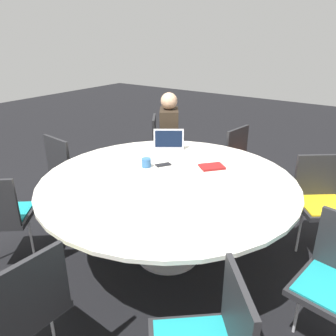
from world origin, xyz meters
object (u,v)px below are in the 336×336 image
chair_1 (70,166)px  chair_2 (0,212)px  chair_0 (164,143)px  laptop (169,147)px  coffee_cup (146,163)px  chair_6 (322,196)px  cell_phone (163,165)px  chair_3 (21,305)px  spiral_notebook (212,167)px  person_0 (170,134)px  chair_7 (246,159)px

chair_1 → chair_2: (0.99, 0.34, 0.00)m
chair_0 → chair_1: 1.31m
laptop → coffee_cup: bearing=-115.6°
chair_6 → cell_phone: 1.44m
chair_6 → laptop: size_ratio=2.20×
laptop → cell_phone: (0.33, 0.17, -0.05)m
chair_6 → coffee_cup: (0.78, -1.36, 0.27)m
chair_2 → laptop: (-1.47, 0.65, 0.28)m
chair_1 → chair_3: bearing=-40.5°
chair_1 → spiral_notebook: size_ratio=3.42×
person_0 → spiral_notebook: bearing=17.7°
chair_6 → cell_phone: size_ratio=5.63×
chair_3 → chair_1: bearing=46.1°
chair_7 → chair_6: bearing=70.8°
chair_2 → cell_phone: size_ratio=5.63×
person_0 → laptop: 0.76m
chair_3 → chair_6: same height
spiral_notebook → coffee_cup: 0.59m
chair_1 → cell_phone: chair_1 is taller
chair_1 → chair_3: same height
chair_3 → cell_phone: chair_3 is taller
chair_6 → chair_3: bearing=27.7°
chair_2 → cell_phone: bearing=15.8°
chair_2 → chair_6: (-1.79, 2.08, 0.00)m
chair_6 → laptop: (0.33, -1.43, 0.28)m
chair_0 → chair_1: bearing=-50.8°
spiral_notebook → cell_phone: spiral_notebook is taller
chair_1 → chair_7: (-1.29, 1.50, 0.00)m
coffee_cup → person_0: bearing=-156.0°
laptop → chair_2: bearing=-148.3°
chair_6 → spiral_notebook: (0.46, -0.87, 0.24)m
chair_1 → person_0: bearing=68.8°
chair_3 → laptop: bearing=14.1°
chair_6 → chair_7: 1.03m
chair_1 → person_0: (-1.11, 0.57, 0.19)m
spiral_notebook → chair_7: bearing=-177.1°
laptop → chair_1: bearing=171.5°
chair_3 → chair_7: (-2.74, 0.13, 0.00)m
coffee_cup → cell_phone: bearing=139.8°
person_0 → chair_6: bearing=46.3°
chair_3 → laptop: laptop is taller
laptop → chair_3: bearing=-113.1°
laptop → spiral_notebook: size_ratio=1.56×
chair_3 → chair_6: (-2.26, 1.05, 0.00)m
chair_3 → laptop: 1.99m
chair_2 → person_0: (-2.09, 0.24, 0.19)m
chair_2 → cell_phone: (-1.13, 0.82, 0.23)m
chair_6 → coffee_cup: 1.59m
chair_3 → coffee_cup: (-1.48, -0.32, 0.27)m
chair_6 → spiral_notebook: 1.01m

